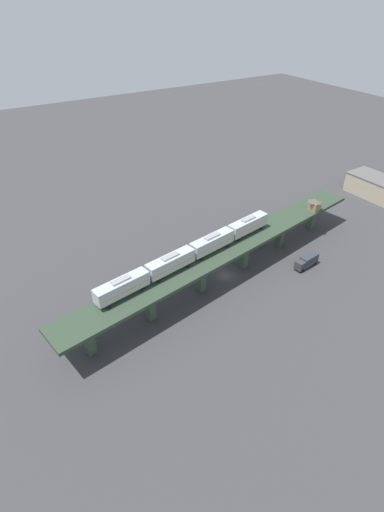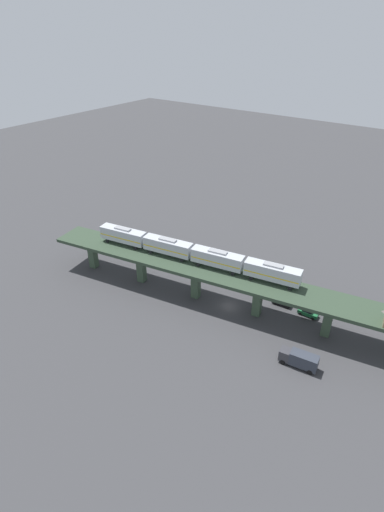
{
  "view_description": "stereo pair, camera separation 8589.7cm",
  "coord_description": "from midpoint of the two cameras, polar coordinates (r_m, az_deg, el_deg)",
  "views": [
    {
      "loc": [
        64.46,
        -49.71,
        61.63
      ],
      "look_at": [
        0.36,
        -10.27,
        9.98
      ],
      "focal_mm": 28.0,
      "sensor_mm": 36.0,
      "label": 1
    },
    {
      "loc": [
        63.79,
        36.05,
        56.85
      ],
      "look_at": [
        0.36,
        -10.27,
        9.98
      ],
      "focal_mm": 28.0,
      "sensor_mm": 36.0,
      "label": 2
    }
  ],
  "objects": [
    {
      "name": "delivery_truck",
      "position": [
        84.86,
        45.14,
        -23.81
      ],
      "size": [
        3.14,
        7.43,
        3.2
      ],
      "color": "#333338",
      "rests_on": "ground"
    },
    {
      "name": "ground_plane",
      "position": [
        87.57,
        31.27,
        -17.55
      ],
      "size": [
        400.0,
        400.0,
        0.0
      ],
      "primitive_type": "plane",
      "color": "#38383A"
    },
    {
      "name": "street_car_green",
      "position": [
        95.13,
        41.67,
        -16.66
      ],
      "size": [
        1.97,
        4.41,
        1.89
      ],
      "color": "#1E6638",
      "rests_on": "ground"
    },
    {
      "name": "street_lamp",
      "position": [
        94.27,
        38.12,
        -12.91
      ],
      "size": [
        0.44,
        0.44,
        6.94
      ],
      "color": "black",
      "rests_on": "ground"
    },
    {
      "name": "elevated_viaduct",
      "position": [
        82.79,
        32.51,
        -14.07
      ],
      "size": [
        23.99,
        92.08,
        8.48
      ],
      "color": "#2C3D2C",
      "rests_on": "ground"
    },
    {
      "name": "subway_train",
      "position": [
        80.02,
        26.23,
        -10.06
      ],
      "size": [
        11.27,
        49.55,
        4.45
      ],
      "color": "#ADB2BA",
      "rests_on": "elevated_viaduct"
    },
    {
      "name": "street_car_black",
      "position": [
        93.9,
        37.88,
        -15.63
      ],
      "size": [
        2.26,
        4.55,
        1.89
      ],
      "color": "black",
      "rests_on": "ground"
    },
    {
      "name": "street_car_blue",
      "position": [
        93.5,
        32.35,
        -13.67
      ],
      "size": [
        3.48,
        4.75,
        1.89
      ],
      "color": "#233D93",
      "rests_on": "ground"
    }
  ]
}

